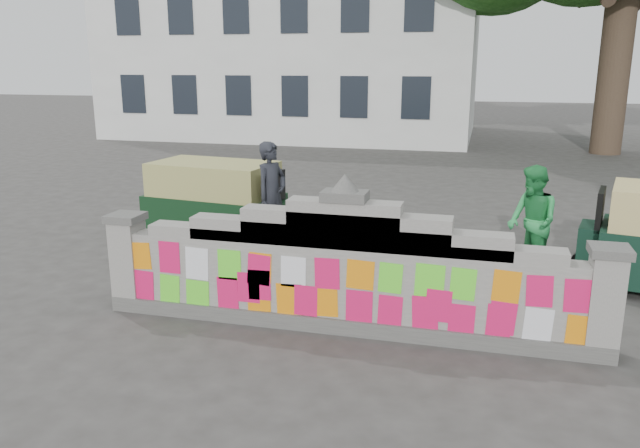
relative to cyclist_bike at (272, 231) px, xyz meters
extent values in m
plane|color=#383533|center=(1.80, -2.48, -0.53)|extent=(100.00, 100.00, 0.00)
cube|color=#4C4C49|center=(1.80, -2.48, -0.43)|extent=(6.40, 0.42, 0.20)
cube|color=gray|center=(1.80, -2.48, 0.07)|extent=(6.40, 0.32, 1.00)
cube|color=gray|center=(1.80, -2.48, 0.64)|extent=(5.20, 0.32, 0.14)
cube|color=gray|center=(1.80, -2.48, 0.71)|extent=(4.00, 0.32, 0.28)
cube|color=gray|center=(1.80, -2.48, 0.79)|extent=(2.60, 0.32, 0.44)
cube|color=gray|center=(1.80, -2.48, 0.86)|extent=(1.40, 0.32, 0.58)
cube|color=#4C4C49|center=(1.80, -2.48, 1.21)|extent=(0.55, 0.36, 0.12)
cone|color=#4C4C49|center=(1.80, -2.48, 1.37)|extent=(0.36, 0.36, 0.22)
cube|color=gray|center=(-1.22, -2.48, 0.09)|extent=(0.36, 0.40, 1.24)
cube|color=#4C4C49|center=(-1.22, -2.48, 0.75)|extent=(0.44, 0.44, 0.10)
cube|color=gray|center=(4.82, -2.48, 0.09)|extent=(0.36, 0.40, 1.24)
cube|color=#4C4C49|center=(4.82, -2.48, 0.75)|extent=(0.44, 0.44, 0.10)
cube|color=silver|center=(-5.20, 19.52, 3.47)|extent=(16.00, 10.00, 8.00)
cylinder|color=#38281E|center=(7.80, 15.52, 2.47)|extent=(1.10, 1.10, 6.00)
imported|color=black|center=(0.00, 0.00, 0.00)|extent=(2.13, 1.38, 1.06)
imported|color=#22242B|center=(0.00, 0.00, 0.37)|extent=(0.64, 0.77, 1.80)
imported|color=green|center=(4.20, 0.30, 0.36)|extent=(0.98, 1.07, 1.77)
cube|color=black|center=(-1.36, 0.70, 0.02)|extent=(2.53, 1.57, 0.80)
cube|color=tan|center=(-1.36, 0.70, 0.71)|extent=(2.32, 1.50, 0.60)
cube|color=black|center=(-0.12, 0.55, 0.02)|extent=(0.58, 0.75, 0.70)
cube|color=black|center=(-0.12, 0.55, 0.61)|extent=(0.16, 0.70, 0.60)
cylinder|color=black|center=(-0.02, 0.54, -0.28)|extent=(0.51, 0.18, 0.50)
cylinder|color=black|center=(-2.31, 0.26, -0.28)|extent=(0.51, 0.18, 0.50)
cylinder|color=black|center=(-2.18, 1.35, -0.28)|extent=(0.51, 0.18, 0.50)
cube|color=black|center=(5.15, 0.23, 0.02)|extent=(0.64, 0.80, 0.71)
cube|color=black|center=(5.15, 0.23, 0.63)|extent=(0.23, 0.71, 0.60)
cylinder|color=black|center=(5.05, 0.25, -0.28)|extent=(0.52, 0.23, 0.50)
camera|label=1|loc=(3.38, -9.69, 2.77)|focal=35.00mm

